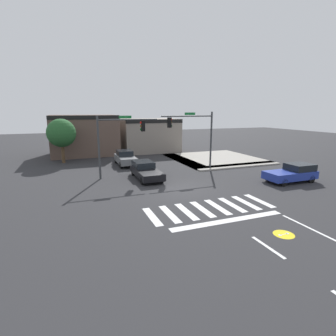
% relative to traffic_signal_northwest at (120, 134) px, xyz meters
% --- Properties ---
extents(ground_plane, '(120.00, 120.00, 0.00)m').
position_rel_traffic_signal_northwest_xyz_m(ground_plane, '(3.57, -5.09, -3.82)').
color(ground_plane, '#2B2B2D').
extents(crosswalk_near, '(7.84, 2.73, 0.01)m').
position_rel_traffic_signal_northwest_xyz_m(crosswalk_near, '(3.57, -9.59, -3.81)').
color(crosswalk_near, silver).
rests_on(crosswalk_near, ground_plane).
extents(lane_markings, '(6.80, 18.75, 0.01)m').
position_rel_traffic_signal_northwest_xyz_m(lane_markings, '(4.72, -16.51, -3.81)').
color(lane_markings, white).
rests_on(lane_markings, ground_plane).
extents(bike_detector_marking, '(0.99, 0.99, 0.01)m').
position_rel_traffic_signal_northwest_xyz_m(bike_detector_marking, '(5.12, -13.91, -3.81)').
color(bike_detector_marking, yellow).
rests_on(bike_detector_marking, ground_plane).
extents(curb_corner_northeast, '(10.00, 10.60, 0.15)m').
position_rel_traffic_signal_northwest_xyz_m(curb_corner_northeast, '(12.06, 4.33, -3.74)').
color(curb_corner_northeast, '#9E998E').
rests_on(curb_corner_northeast, ground_plane).
extents(storefront_row, '(17.21, 6.73, 5.29)m').
position_rel_traffic_signal_northwest_xyz_m(storefront_row, '(1.73, 14.13, -1.28)').
color(storefront_row, brown).
rests_on(storefront_row, ground_plane).
extents(traffic_signal_northwest, '(5.33, 0.32, 5.42)m').
position_rel_traffic_signal_northwest_xyz_m(traffic_signal_northwest, '(0.00, 0.00, 0.00)').
color(traffic_signal_northwest, '#383A3D').
rests_on(traffic_signal_northwest, ground_plane).
extents(traffic_signal_northeast, '(5.40, 0.32, 5.74)m').
position_rel_traffic_signal_northwest_xyz_m(traffic_signal_northeast, '(7.19, 0.20, 0.19)').
color(traffic_signal_northeast, '#383A3D').
rests_on(traffic_signal_northeast, ground_plane).
extents(car_gray, '(1.77, 4.36, 1.58)m').
position_rel_traffic_signal_northwest_xyz_m(car_gray, '(1.43, 5.15, -3.02)').
color(car_gray, slate).
rests_on(car_gray, ground_plane).
extents(car_blue, '(4.29, 1.94, 1.46)m').
position_rel_traffic_signal_northwest_xyz_m(car_blue, '(13.10, -6.63, -3.08)').
color(car_blue, '#23389E').
rests_on(car_blue, ground_plane).
extents(car_black, '(1.86, 4.76, 1.38)m').
position_rel_traffic_signal_northwest_xyz_m(car_black, '(1.93, -1.15, -3.12)').
color(car_black, black).
rests_on(car_black, ground_plane).
extents(roadside_tree, '(3.17, 3.17, 4.99)m').
position_rel_traffic_signal_northwest_xyz_m(roadside_tree, '(-4.93, 8.91, -0.44)').
color(roadside_tree, '#4C3823').
rests_on(roadside_tree, ground_plane).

